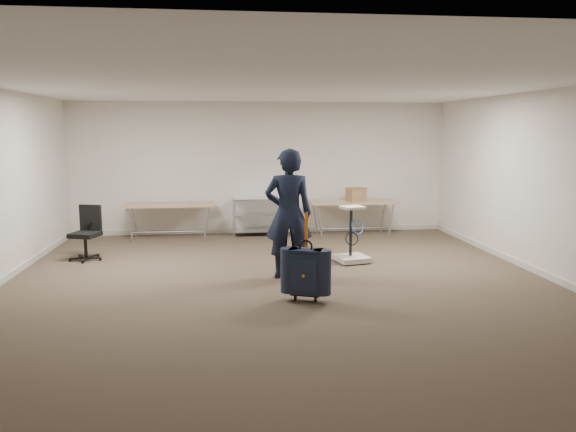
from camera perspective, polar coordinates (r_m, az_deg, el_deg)
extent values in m
plane|color=#443829|center=(7.87, -0.57, -7.51)|extent=(9.00, 9.00, 0.00)
plane|color=beige|center=(12.07, -2.79, 4.87)|extent=(8.00, 0.00, 8.00)
plane|color=beige|center=(3.22, 7.74, -5.60)|extent=(8.00, 0.00, 8.00)
plane|color=beige|center=(8.95, 25.85, 2.71)|extent=(0.00, 9.00, 9.00)
plane|color=white|center=(7.59, -0.60, 13.25)|extent=(8.00, 8.00, 0.00)
cube|color=beige|center=(12.23, -2.74, -1.46)|extent=(8.00, 0.02, 0.10)
cube|color=beige|center=(9.16, 25.24, -5.71)|extent=(0.02, 9.00, 0.10)
cube|color=tan|center=(11.62, -11.98, 1.14)|extent=(1.80, 0.75, 0.03)
cylinder|color=#919499|center=(11.71, -11.89, -1.59)|extent=(1.50, 0.02, 0.02)
cylinder|color=#919499|center=(11.48, -15.79, -0.94)|extent=(0.13, 0.04, 0.69)
cylinder|color=#919499|center=(11.33, -8.29, -0.82)|extent=(0.13, 0.04, 0.69)
cylinder|color=#919499|center=(12.06, -15.34, -0.47)|extent=(0.13, 0.04, 0.69)
cylinder|color=#919499|center=(11.92, -8.20, -0.35)|extent=(0.13, 0.04, 0.69)
cube|color=tan|center=(11.87, 6.60, 1.42)|extent=(1.80, 0.75, 0.03)
cylinder|color=#919499|center=(11.96, 6.55, -1.25)|extent=(1.50, 0.02, 0.02)
cylinder|color=#919499|center=(11.49, 3.26, -0.61)|extent=(0.13, 0.04, 0.69)
cylinder|color=#919499|center=(11.83, 10.44, -0.47)|extent=(0.13, 0.04, 0.69)
cylinder|color=#919499|center=(12.07, 2.78, -0.16)|extent=(0.13, 0.04, 0.69)
cylinder|color=#919499|center=(12.40, 9.63, -0.04)|extent=(0.13, 0.04, 0.69)
cylinder|color=silver|center=(11.64, -5.54, -0.26)|extent=(0.02, 0.02, 0.80)
cylinder|color=silver|center=(11.72, 0.34, -0.16)|extent=(0.02, 0.02, 0.80)
cylinder|color=silver|center=(12.08, -5.57, 0.07)|extent=(0.02, 0.02, 0.80)
cylinder|color=silver|center=(12.16, 0.09, 0.16)|extent=(0.02, 0.02, 0.80)
cube|color=silver|center=(11.93, -2.65, -1.47)|extent=(1.20, 0.45, 0.02)
cube|color=silver|center=(11.88, -2.66, 0.20)|extent=(1.20, 0.45, 0.02)
cube|color=silver|center=(11.83, -2.68, 1.78)|extent=(1.20, 0.45, 0.01)
imported|color=black|center=(8.34, 0.05, 0.22)|extent=(0.74, 0.51, 1.94)
cube|color=black|center=(7.26, 1.81, -5.61)|extent=(0.48, 0.38, 0.58)
cube|color=black|center=(7.36, 1.84, -7.89)|extent=(0.42, 0.30, 0.03)
cylinder|color=black|center=(7.39, 0.77, -8.28)|extent=(0.05, 0.08, 0.08)
cylinder|color=black|center=(7.33, 2.83, -8.43)|extent=(0.05, 0.08, 0.08)
torus|color=black|center=(7.19, 1.82, -3.11)|extent=(0.18, 0.09, 0.18)
cube|color=orange|center=(7.17, 1.87, -1.41)|extent=(0.04, 0.02, 0.45)
cylinder|color=black|center=(10.24, -19.81, -3.99)|extent=(0.56, 0.56, 0.08)
cylinder|color=black|center=(10.21, -19.87, -2.93)|extent=(0.06, 0.06, 0.38)
cube|color=black|center=(10.17, -19.93, -1.79)|extent=(0.54, 0.54, 0.08)
cube|color=black|center=(10.30, -19.42, -0.16)|extent=(0.39, 0.17, 0.45)
cube|color=beige|center=(9.55, 6.50, -4.30)|extent=(0.62, 0.62, 0.08)
cylinder|color=black|center=(9.31, 5.53, -4.87)|extent=(0.06, 0.06, 0.04)
cylinder|color=black|center=(9.50, 6.47, -1.56)|extent=(0.05, 0.05, 0.83)
cube|color=beige|center=(9.39, 6.59, 0.87)|extent=(0.42, 0.38, 0.04)
torus|color=blue|center=(9.37, 6.97, -1.08)|extent=(0.28, 0.16, 0.25)
cube|color=#A0844A|center=(11.96, 6.92, 2.21)|extent=(0.44, 0.38, 0.27)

